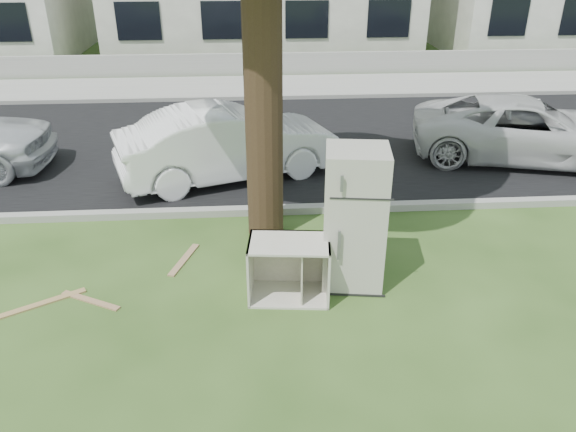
{
  "coord_description": "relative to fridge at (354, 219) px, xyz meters",
  "views": [
    {
      "loc": [
        -0.59,
        -5.91,
        4.19
      ],
      "look_at": [
        -0.14,
        0.6,
        0.88
      ],
      "focal_mm": 35.0,
      "sensor_mm": 36.0,
      "label": 1
    }
  ],
  "objects": [
    {
      "name": "ground",
      "position": [
        -0.69,
        -0.35,
        -0.94
      ],
      "size": [
        120.0,
        120.0,
        0.0
      ],
      "primitive_type": "plane",
      "color": "#2D491A"
    },
    {
      "name": "road",
      "position": [
        -0.69,
        5.65,
        -0.93
      ],
      "size": [
        120.0,
        7.0,
        0.01
      ],
      "primitive_type": "cube",
      "color": "black",
      "rests_on": "ground"
    },
    {
      "name": "kerb_near",
      "position": [
        -0.69,
        2.1,
        -0.94
      ],
      "size": [
        120.0,
        0.18,
        0.12
      ],
      "primitive_type": "cube",
      "color": "gray",
      "rests_on": "ground"
    },
    {
      "name": "kerb_far",
      "position": [
        -0.69,
        9.2,
        -0.94
      ],
      "size": [
        120.0,
        0.18,
        0.12
      ],
      "primitive_type": "cube",
      "color": "gray",
      "rests_on": "ground"
    },
    {
      "name": "sidewalk",
      "position": [
        -0.69,
        10.65,
        -0.93
      ],
      "size": [
        120.0,
        2.8,
        0.01
      ],
      "primitive_type": "cube",
      "color": "gray",
      "rests_on": "ground"
    },
    {
      "name": "low_wall",
      "position": [
        -0.69,
        12.25,
        -0.59
      ],
      "size": [
        120.0,
        0.15,
        0.7
      ],
      "primitive_type": "cube",
      "color": "gray",
      "rests_on": "ground"
    },
    {
      "name": "fridge",
      "position": [
        0.0,
        0.0,
        0.0
      ],
      "size": [
        0.86,
        0.82,
        1.87
      ],
      "primitive_type": "cube",
      "rotation": [
        0.0,
        0.0,
        -0.14
      ],
      "color": "beige",
      "rests_on": "ground"
    },
    {
      "name": "cabinet",
      "position": [
        -0.85,
        -0.28,
        -0.54
      ],
      "size": [
        1.07,
        0.73,
        0.79
      ],
      "primitive_type": "cube",
      "rotation": [
        0.0,
        0.0,
        -0.1
      ],
      "color": "white",
      "rests_on": "ground"
    },
    {
      "name": "plank_a",
      "position": [
        -4.03,
        -0.29,
        -0.93
      ],
      "size": [
        1.09,
        0.69,
        0.02
      ],
      "primitive_type": "cube",
      "rotation": [
        0.0,
        0.0,
        0.53
      ],
      "color": "#9E7E4C",
      "rests_on": "ground"
    },
    {
      "name": "plank_b",
      "position": [
        -3.38,
        -0.24,
        -0.93
      ],
      "size": [
        0.82,
        0.5,
        0.02
      ],
      "primitive_type": "cube",
      "rotation": [
        0.0,
        0.0,
        -0.49
      ],
      "color": "#9D7752",
      "rests_on": "ground"
    },
    {
      "name": "plank_c",
      "position": [
        -2.29,
        0.68,
        -0.93
      ],
      "size": [
        0.38,
        0.87,
        0.02
      ],
      "primitive_type": "cube",
      "rotation": [
        0.0,
        0.0,
        1.25
      ],
      "color": "#9E7C58",
      "rests_on": "ground"
    },
    {
      "name": "car_center",
      "position": [
        -1.69,
        3.73,
        -0.26
      ],
      "size": [
        4.37,
        2.71,
        1.36
      ],
      "primitive_type": "imported",
      "rotation": [
        0.0,
        0.0,
        1.91
      ],
      "color": "white",
      "rests_on": "ground"
    },
    {
      "name": "car_right",
      "position": [
        4.27,
        4.28,
        -0.32
      ],
      "size": [
        4.84,
        3.09,
        1.24
      ],
      "primitive_type": "imported",
      "rotation": [
        0.0,
        0.0,
        1.32
      ],
      "color": "silver",
      "rests_on": "ground"
    }
  ]
}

